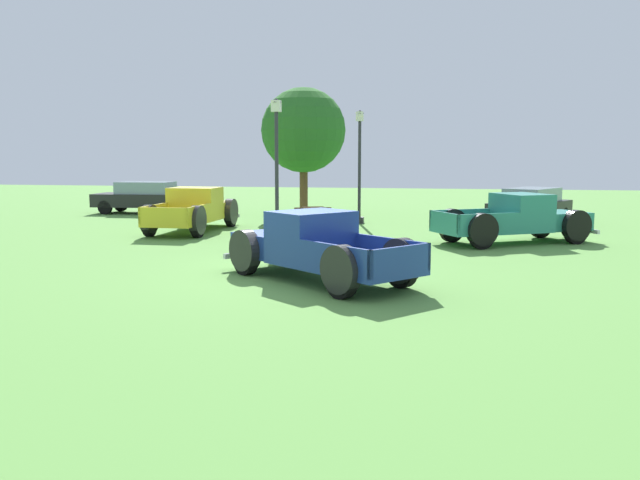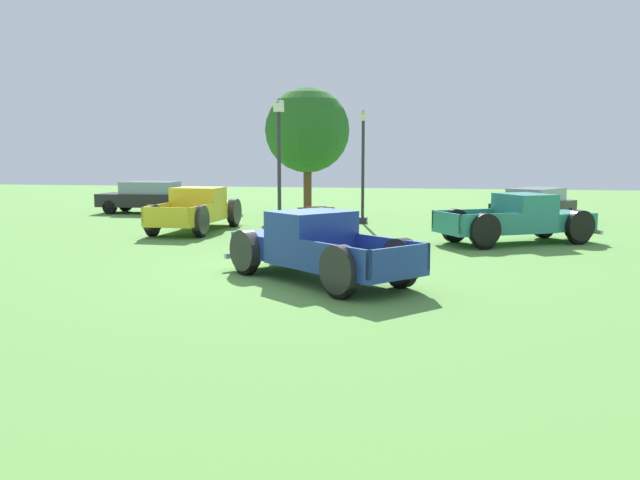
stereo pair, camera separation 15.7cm
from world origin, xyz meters
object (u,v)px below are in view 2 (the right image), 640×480
pickup_truck_foreground (310,247)px  picnic_table (319,216)px  lamp_post_far (363,164)px  sedan_distant_b (535,205)px  pickup_truck_behind_right (526,220)px  sedan_distant_a (148,197)px  lamp_post_near (279,166)px  oak_tree_east (307,130)px  pickup_truck_behind_left (199,210)px  trash_can (306,230)px

pickup_truck_foreground → picnic_table: 9.72m
pickup_truck_foreground → lamp_post_far: 12.19m
sedan_distant_b → picnic_table: (-7.97, -3.54, -0.25)m
pickup_truck_behind_right → sedan_distant_b: bearing=80.9°
pickup_truck_behind_right → lamp_post_far: 7.71m
pickup_truck_foreground → sedan_distant_a: (-10.85, 14.73, 0.05)m
picnic_table → lamp_post_near: bearing=-102.4°
pickup_truck_foreground → lamp_post_far: bearing=92.0°
picnic_table → oak_tree_east: (-1.55, 5.24, 3.28)m
lamp_post_far → oak_tree_east: oak_tree_east is taller
pickup_truck_foreground → oak_tree_east: size_ratio=0.87×
lamp_post_far → oak_tree_east: size_ratio=0.79×
lamp_post_far → pickup_truck_foreground: bearing=-88.0°
pickup_truck_behind_right → oak_tree_east: (-8.56, 7.63, 3.04)m
pickup_truck_behind_left → lamp_post_far: bearing=32.6°
lamp_post_near → oak_tree_east: bearing=96.0°
pickup_truck_behind_right → sedan_distant_a: size_ratio=1.17×
lamp_post_far → picnic_table: (-1.28, -2.51, -1.84)m
sedan_distant_a → pickup_truck_foreground: bearing=-53.6°
pickup_truck_behind_right → lamp_post_near: bearing=-175.1°
pickup_truck_foreground → oak_tree_east: 15.46m
pickup_truck_behind_right → sedan_distant_b: (0.95, 5.93, 0.01)m
sedan_distant_b → pickup_truck_behind_left: bearing=-159.6°
pickup_truck_behind_right → oak_tree_east: bearing=138.3°
sedan_distant_b → trash_can: size_ratio=4.75×
sedan_distant_b → oak_tree_east: (-9.51, 1.70, 3.03)m
pickup_truck_behind_right → oak_tree_east: oak_tree_east is taller
oak_tree_east → pickup_truck_behind_left: bearing=-113.1°
pickup_truck_behind_right → picnic_table: bearing=161.2°
pickup_truck_behind_left → oak_tree_east: 7.42m
sedan_distant_a → oak_tree_east: oak_tree_east is taller
pickup_truck_foreground → lamp_post_far: (-0.43, 12.08, 1.61)m
pickup_truck_behind_left → picnic_table: size_ratio=2.34×
pickup_truck_behind_right → lamp_post_far: lamp_post_far is taller
sedan_distant_b → lamp_post_near: bearing=-142.6°
sedan_distant_a → picnic_table: 10.50m
picnic_table → trash_can: trash_can is taller
pickup_truck_behind_left → sedan_distant_b: size_ratio=1.13×
pickup_truck_foreground → oak_tree_east: (-3.26, 14.80, 3.05)m
lamp_post_near → lamp_post_far: 5.90m
sedan_distant_b → picnic_table: sedan_distant_b is taller
pickup_truck_behind_right → trash_can: size_ratio=5.48×
pickup_truck_foreground → sedan_distant_a: pickup_truck_foreground is taller
pickup_truck_foreground → lamp_post_near: (-2.39, 6.51, 1.63)m
sedan_distant_a → picnic_table: sedan_distant_a is taller
pickup_truck_behind_left → picnic_table: pickup_truck_behind_left is taller
sedan_distant_a → lamp_post_near: size_ratio=0.99×
sedan_distant_b → lamp_post_far: bearing=-171.3°
pickup_truck_foreground → sedan_distant_b: size_ratio=1.08×
pickup_truck_behind_right → trash_can: bearing=-162.3°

